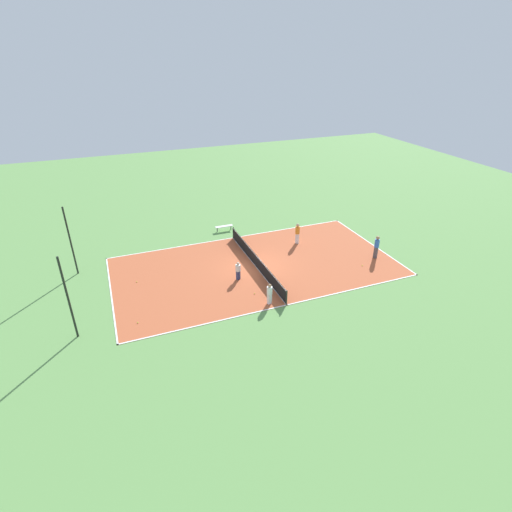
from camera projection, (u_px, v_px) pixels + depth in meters
name	position (u px, v px, depth m)	size (l,w,h in m)	color
ground_plane	(256.00, 267.00, 29.96)	(80.00, 80.00, 0.00)	#60934C
court_surface	(256.00, 266.00, 29.95)	(10.92, 20.89, 0.02)	#B75633
tennis_net	(256.00, 260.00, 29.70)	(10.72, 0.10, 1.02)	black
bench	(224.00, 227.00, 35.58)	(0.36, 1.57, 0.45)	silver
player_center_orange	(297.00, 232.00, 32.98)	(0.38, 0.38, 1.78)	white
player_near_blue	(377.00, 245.00, 30.66)	(0.44, 0.44, 1.85)	#4C4C51
player_far_white	(238.00, 270.00, 27.96)	(0.49, 0.49, 1.36)	navy
player_near_white	(270.00, 293.00, 25.26)	(0.45, 0.45, 1.46)	white
tennis_ball_left_sideline	(362.00, 266.00, 29.98)	(0.07, 0.07, 0.07)	#CCE033
tennis_ball_right_alley	(137.00, 282.00, 27.91)	(0.07, 0.07, 0.07)	#CCE033
tennis_ball_far_baseline	(254.00, 294.00, 26.59)	(0.07, 0.07, 0.07)	#CCE033
tennis_ball_near_net	(138.00, 323.00, 23.81)	(0.07, 0.07, 0.07)	#CCE033
fence_post_back_left	(68.00, 299.00, 21.58)	(0.12, 0.12, 5.15)	black
fence_post_back_right	(71.00, 242.00, 27.87)	(0.12, 0.12, 5.15)	black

